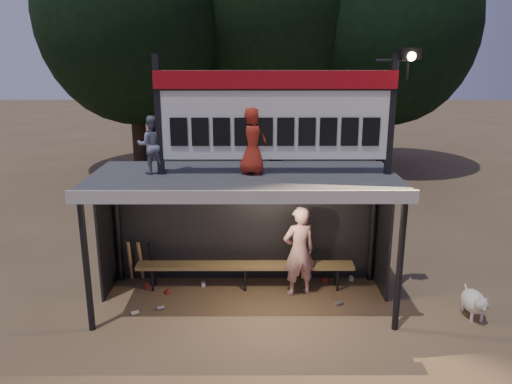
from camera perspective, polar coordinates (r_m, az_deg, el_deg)
ground at (r=8.99m, az=-1.30°, el=-12.44°), size 80.00×80.00×0.00m
player at (r=8.96m, az=4.93°, el=-6.75°), size 0.70×0.57×1.66m
child_a at (r=8.28m, az=-11.84°, el=5.30°), size 0.52×0.43×0.95m
child_b at (r=8.07m, az=-0.43°, el=5.89°), size 0.62×0.50×1.10m
dugout_shelter at (r=8.52m, az=-1.34°, el=-0.63°), size 5.10×2.08×2.32m
scoreboard_assembly at (r=7.99m, az=2.61°, el=9.09°), size 4.10×0.27×1.99m
bench at (r=9.30m, az=-1.25°, el=-8.49°), size 4.00×0.35×0.48m
tree_left at (r=18.47m, az=-14.03°, el=19.12°), size 6.46×6.46×9.27m
tree_right at (r=19.09m, az=15.22°, el=17.93°), size 6.08×6.08×8.72m
dog at (r=9.14m, az=23.69°, el=-11.42°), size 0.36×0.81×0.49m
bats at (r=9.79m, az=-13.05°, el=-7.67°), size 0.48×0.33×0.84m
litter at (r=9.25m, az=-2.81°, el=-11.35°), size 3.97×1.41×0.08m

